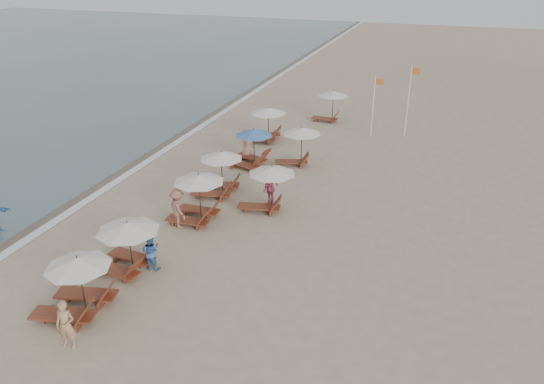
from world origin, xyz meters
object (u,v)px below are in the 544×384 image
(lounger_station_3, at_px, (217,174))
(beachgoer_mid_b, at_px, (178,208))
(flag_pole_near, at_px, (374,103))
(inland_station_1, at_px, (298,142))
(lounger_station_1, at_px, (125,245))
(beachgoer_mid_a, at_px, (151,252))
(lounger_station_2, at_px, (195,198))
(beachgoer_far_a, at_px, (271,188))
(lounger_station_5, at_px, (265,124))
(lounger_station_4, at_px, (250,149))
(lounger_station_0, at_px, (75,287))
(beachgoer_far_b, at_px, (247,143))
(inland_station_0, at_px, (266,185))
(beachgoer_near, at_px, (66,325))
(inland_station_2, at_px, (330,102))

(lounger_station_3, distance_m, beachgoer_mid_b, 3.76)
(flag_pole_near, bearing_deg, inland_station_1, -115.64)
(lounger_station_1, height_order, beachgoer_mid_a, lounger_station_1)
(lounger_station_2, height_order, beachgoer_far_a, lounger_station_2)
(inland_station_1, xyz_separation_m, flag_pole_near, (3.20, 6.66, 0.85))
(lounger_station_5, bearing_deg, lounger_station_4, -81.24)
(lounger_station_0, xyz_separation_m, lounger_station_5, (-0.05, 18.88, 0.11))
(lounger_station_3, bearing_deg, beachgoer_far_b, 95.18)
(lounger_station_3, height_order, inland_station_1, lounger_station_3)
(beachgoer_far_a, bearing_deg, inland_station_1, -157.09)
(lounger_station_3, relative_size, flag_pole_near, 0.64)
(lounger_station_4, distance_m, inland_station_0, 5.85)
(lounger_station_1, xyz_separation_m, inland_station_0, (3.36, 6.58, 0.23))
(lounger_station_0, bearing_deg, inland_station_0, 69.69)
(beachgoer_far_b, bearing_deg, beachgoer_mid_b, -159.03)
(lounger_station_1, relative_size, flag_pole_near, 0.66)
(lounger_station_1, bearing_deg, beachgoer_mid_a, 25.28)
(lounger_station_4, bearing_deg, lounger_station_2, -88.76)
(lounger_station_0, height_order, beachgoer_near, lounger_station_0)
(beachgoer_mid_b, distance_m, beachgoer_far_b, 8.96)
(inland_station_0, height_order, beachgoer_far_b, inland_station_0)
(lounger_station_1, distance_m, inland_station_1, 13.08)
(beachgoer_far_b, bearing_deg, lounger_station_5, 20.78)
(inland_station_0, bearing_deg, beachgoer_far_b, 119.16)
(beachgoer_mid_b, relative_size, beachgoer_far_a, 1.04)
(lounger_station_1, relative_size, beachgoer_far_a, 1.54)
(lounger_station_1, bearing_deg, beachgoer_mid_b, 87.24)
(lounger_station_5, bearing_deg, beachgoer_far_b, -88.56)
(lounger_station_4, xyz_separation_m, beachgoer_mid_b, (-0.34, -7.90, -0.12))
(beachgoer_far_b, bearing_deg, lounger_station_3, -155.48)
(beachgoer_mid_a, height_order, flag_pole_near, flag_pole_near)
(flag_pole_near, bearing_deg, inland_station_2, 146.80)
(inland_station_1, distance_m, beachgoer_mid_b, 9.40)
(lounger_station_5, xyz_separation_m, beachgoer_mid_a, (0.99, -15.68, -0.37))
(lounger_station_4, relative_size, beachgoer_near, 1.57)
(inland_station_0, bearing_deg, flag_pole_near, 77.23)
(lounger_station_1, relative_size, beachgoer_far_b, 1.42)
(beachgoer_near, relative_size, beachgoer_far_b, 0.89)
(lounger_station_2, xyz_separation_m, lounger_station_4, (-0.15, 7.13, -0.12))
(lounger_station_2, distance_m, beachgoer_far_b, 8.22)
(inland_station_0, xyz_separation_m, flag_pole_near, (2.90, 12.80, 0.92))
(lounger_station_1, distance_m, inland_station_0, 7.39)
(inland_station_1, relative_size, beachgoer_far_a, 1.52)
(lounger_station_0, distance_m, inland_station_1, 15.85)
(lounger_station_3, bearing_deg, lounger_station_0, -92.82)
(lounger_station_5, xyz_separation_m, beachgoer_far_a, (3.49, -8.79, -0.25))
(inland_station_2, bearing_deg, beachgoer_near, -94.58)
(beachgoer_far_b, relative_size, flag_pole_near, 0.46)
(lounger_station_0, bearing_deg, lounger_station_4, 87.51)
(lounger_station_0, relative_size, lounger_station_4, 1.04)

